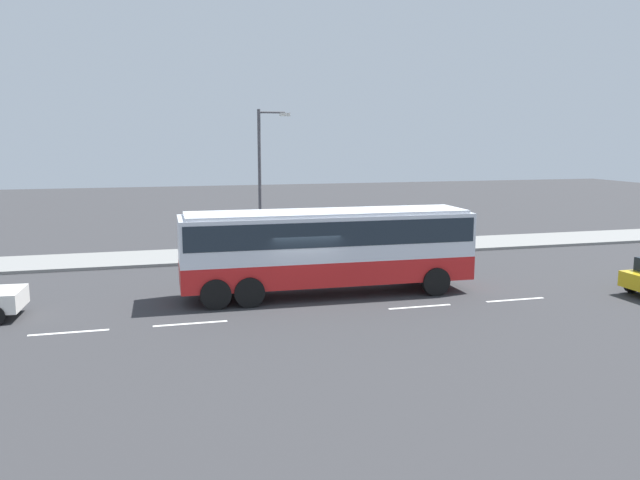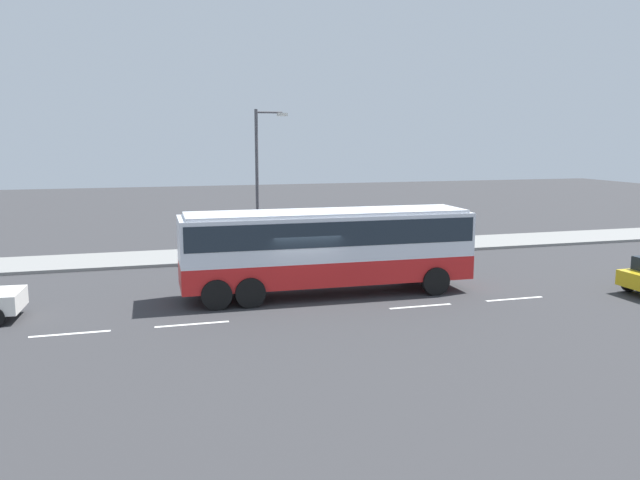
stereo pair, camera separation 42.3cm
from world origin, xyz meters
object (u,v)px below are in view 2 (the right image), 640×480
(street_lamp, at_px, (260,174))
(pedestrian_near_curb, at_px, (376,232))
(pedestrian_at_crossing, at_px, (410,229))
(coach_bus, at_px, (327,243))

(street_lamp, bearing_deg, pedestrian_near_curb, -2.80)
(pedestrian_at_crossing, distance_m, street_lamp, 8.76)
(pedestrian_near_curb, distance_m, street_lamp, 6.82)
(coach_bus, xyz_separation_m, pedestrian_near_curb, (4.95, 7.61, -0.87))
(coach_bus, xyz_separation_m, street_lamp, (-1.11, 7.91, 2.26))
(pedestrian_at_crossing, bearing_deg, pedestrian_near_curb, 135.56)
(pedestrian_near_curb, height_order, pedestrian_at_crossing, pedestrian_at_crossing)
(pedestrian_near_curb, relative_size, street_lamp, 0.24)
(coach_bus, distance_m, street_lamp, 8.30)
(coach_bus, height_order, pedestrian_at_crossing, coach_bus)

